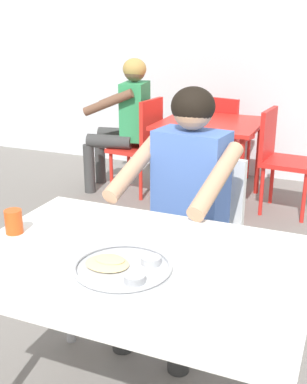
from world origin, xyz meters
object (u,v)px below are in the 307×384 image
(table_foreground, at_px, (136,277))
(chair_red_left, at_px, (142,141))
(thali_tray, at_px, (123,267))
(chair_foreground, at_px, (199,223))
(table_background_red, at_px, (211,132))
(chair_red_far, at_px, (225,133))
(drinking_cup, at_px, (14,221))
(chair_red_right, at_px, (280,154))
(diner_foreground, at_px, (182,194))
(patron_background, at_px, (125,114))

(table_foreground, bearing_deg, chair_red_left, 113.71)
(thali_tray, relative_size, chair_foreground, 0.39)
(chair_foreground, distance_m, table_background_red, 1.69)
(chair_red_far, bearing_deg, chair_red_left, -131.82)
(table_foreground, distance_m, table_background_red, 2.58)
(drinking_cup, relative_size, chair_red_right, 0.11)
(drinking_cup, distance_m, chair_red_right, 2.60)
(table_background_red, distance_m, chair_red_right, 0.61)
(thali_tray, relative_size, diner_foreground, 0.26)
(table_background_red, distance_m, chair_red_far, 0.60)
(patron_background, bearing_deg, chair_red_right, -0.21)
(table_foreground, xyz_separation_m, chair_foreground, (-0.05, 0.90, -0.16))
(chair_red_left, bearing_deg, table_foreground, -66.29)
(diner_foreground, bearing_deg, table_background_red, 102.29)
(thali_tray, relative_size, chair_red_right, 0.38)
(diner_foreground, height_order, chair_red_left, diner_foreground)
(table_foreground, relative_size, chair_foreground, 1.40)
(thali_tray, height_order, chair_red_left, chair_red_left)
(chair_red_right, bearing_deg, chair_red_left, -177.82)
(chair_foreground, xyz_separation_m, table_background_red, (-0.42, 1.63, 0.12))
(diner_foreground, distance_m, patron_background, 2.19)
(chair_red_right, bearing_deg, table_background_red, 178.03)
(drinking_cup, height_order, table_background_red, drinking_cup)
(chair_red_left, bearing_deg, diner_foreground, -60.47)
(chair_foreground, height_order, chair_red_left, chair_red_left)
(table_foreground, relative_size, chair_red_left, 1.34)
(table_foreground, distance_m, patron_background, 2.82)
(chair_red_right, bearing_deg, chair_foreground, -96.03)
(chair_red_left, xyz_separation_m, patron_background, (-0.18, 0.05, 0.22))
(thali_tray, bearing_deg, chair_red_left, 112.93)
(chair_foreground, xyz_separation_m, chair_red_far, (-0.45, 2.22, -0.01))
(table_background_red, relative_size, chair_red_right, 0.99)
(table_foreground, relative_size, table_background_red, 1.41)
(table_foreground, relative_size, thali_tray, 3.63)
(patron_background, bearing_deg, table_background_red, 1.12)
(chair_red_far, bearing_deg, drinking_cup, -90.09)
(chair_red_left, relative_size, chair_red_far, 1.04)
(thali_tray, distance_m, chair_red_far, 3.26)
(chair_red_far, bearing_deg, diner_foreground, -79.98)
(table_foreground, distance_m, drinking_cup, 0.52)
(table_foreground, distance_m, chair_foreground, 0.92)
(thali_tray, xyz_separation_m, chair_foreground, (-0.05, 0.99, -0.25))
(chair_foreground, xyz_separation_m, diner_foreground, (-0.02, -0.22, 0.23))
(diner_foreground, relative_size, table_background_red, 1.46)
(diner_foreground, height_order, chair_red_far, diner_foreground)
(drinking_cup, xyz_separation_m, chair_red_right, (0.63, 2.51, -0.29))
(table_foreground, height_order, diner_foreground, diner_foreground)
(drinking_cup, relative_size, table_background_red, 0.11)
(thali_tray, xyz_separation_m, chair_red_right, (0.12, 2.61, -0.26))
(table_foreground, height_order, thali_tray, thali_tray)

